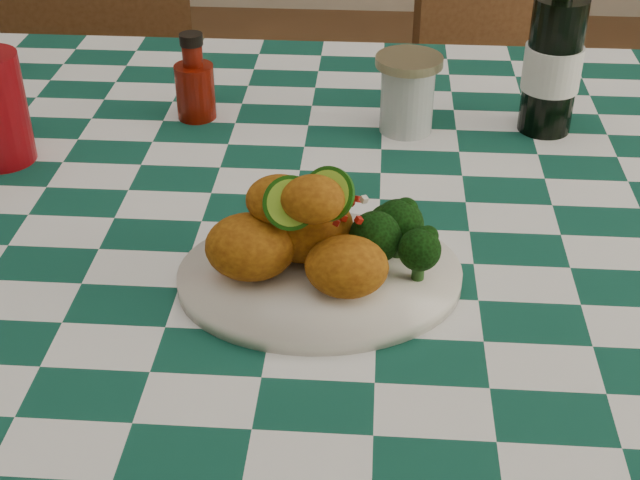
# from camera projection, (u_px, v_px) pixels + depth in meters

# --- Properties ---
(dining_table) EXTENTS (1.66, 1.06, 0.79)m
(dining_table) POSITION_uv_depth(u_px,v_px,m) (299.00, 430.00, 1.29)
(dining_table) COLOR #0F4435
(dining_table) RESTS_ON ground
(plate) EXTENTS (0.32, 0.26, 0.02)m
(plate) POSITION_uv_depth(u_px,v_px,m) (320.00, 277.00, 0.92)
(plate) COLOR silver
(plate) RESTS_ON dining_table
(fried_chicken_pile) EXTENTS (0.17, 0.13, 0.11)m
(fried_chicken_pile) POSITION_uv_depth(u_px,v_px,m) (314.00, 224.00, 0.89)
(fried_chicken_pile) COLOR #AE6610
(fried_chicken_pile) RESTS_ON plate
(broccoli_side) EXTENTS (0.09, 0.09, 0.06)m
(broccoli_side) POSITION_uv_depth(u_px,v_px,m) (396.00, 240.00, 0.90)
(broccoli_side) COLOR black
(broccoli_side) RESTS_ON plate
(ketchup_bottle) EXTENTS (0.07, 0.07, 0.12)m
(ketchup_bottle) POSITION_uv_depth(u_px,v_px,m) (194.00, 77.00, 1.23)
(ketchup_bottle) COLOR #620E04
(ketchup_bottle) RESTS_ON dining_table
(mason_jar) EXTENTS (0.09, 0.09, 0.11)m
(mason_jar) POSITION_uv_depth(u_px,v_px,m) (407.00, 94.00, 1.20)
(mason_jar) COLOR #B2BCBA
(mason_jar) RESTS_ON dining_table
(beer_bottle) EXTENTS (0.08, 0.08, 0.25)m
(beer_bottle) POSITION_uv_depth(u_px,v_px,m) (556.00, 41.00, 1.16)
(beer_bottle) COLOR black
(beer_bottle) RESTS_ON dining_table
(wooden_chair_left) EXTENTS (0.48, 0.50, 0.86)m
(wooden_chair_left) POSITION_uv_depth(u_px,v_px,m) (113.00, 170.00, 1.87)
(wooden_chair_left) COLOR #472814
(wooden_chair_left) RESTS_ON ground
(wooden_chair_right) EXTENTS (0.50, 0.51, 0.83)m
(wooden_chair_right) POSITION_uv_depth(u_px,v_px,m) (523.00, 172.00, 1.89)
(wooden_chair_right) COLOR #472814
(wooden_chair_right) RESTS_ON ground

